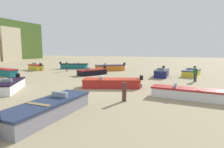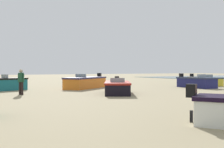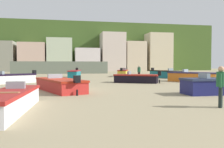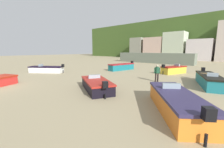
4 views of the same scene
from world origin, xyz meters
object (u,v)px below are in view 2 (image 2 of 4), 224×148
boat_navy_4 (196,82)px  boat_black_10 (117,88)px  boat_yellow_8 (204,81)px  beach_walker_distant (21,80)px  boat_orange_9 (86,83)px

boat_navy_4 → boat_black_10: size_ratio=0.88×
boat_navy_4 → boat_yellow_8: (2.39, -3.53, -0.04)m
beach_walker_distant → boat_black_10: bearing=37.3°
boat_black_10 → boat_yellow_8: bearing=-132.9°
boat_yellow_8 → beach_walker_distant: bearing=18.5°
boat_navy_4 → boat_yellow_8: boat_navy_4 is taller
boat_yellow_8 → boat_orange_9: size_ratio=0.94×
beach_walker_distant → boat_orange_9: bearing=88.8°
boat_orange_9 → beach_walker_distant: 6.98m
boat_yellow_8 → beach_walker_distant: 18.51m
beach_walker_distant → boat_navy_4: bearing=56.2°
boat_orange_9 → boat_black_10: bearing=141.2°
boat_black_10 → boat_orange_9: bearing=-62.9°
boat_navy_4 → boat_orange_9: boat_orange_9 is taller
boat_yellow_8 → boat_orange_9: (1.54, 12.44, 0.06)m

